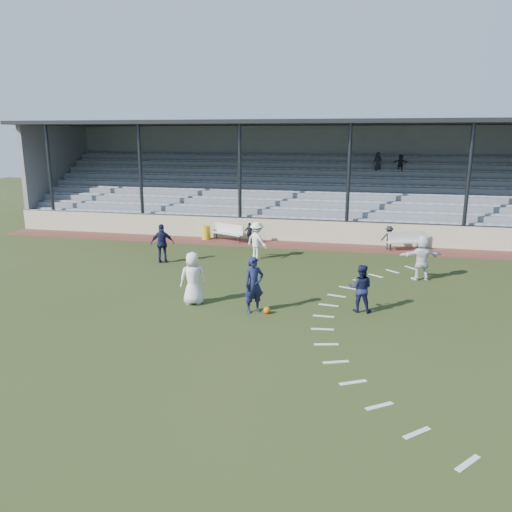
{
  "coord_description": "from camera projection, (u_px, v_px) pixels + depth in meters",
  "views": [
    {
      "loc": [
        4.09,
        -15.6,
        5.85
      ],
      "look_at": [
        0.0,
        2.5,
        1.3
      ],
      "focal_mm": 35.0,
      "sensor_mm": 36.0,
      "label": 1
    }
  ],
  "objects": [
    {
      "name": "player_navy_wing",
      "position": [
        162.0,
        243.0,
        23.11
      ],
      "size": [
        1.16,
        0.79,
        1.82
      ],
      "primitive_type": "imported",
      "rotation": [
        0.0,
        0.0,
        3.49
      ],
      "color": "#15183A",
      "rests_on": "ground"
    },
    {
      "name": "bench_right",
      "position": [
        407.0,
        239.0,
        25.68
      ],
      "size": [
        2.01,
        1.17,
        0.95
      ],
      "rotation": [
        0.0,
        0.0,
        0.38
      ],
      "color": "silver",
      "rests_on": "cinder_track"
    },
    {
      "name": "sub_right",
      "position": [
        389.0,
        238.0,
        25.83
      ],
      "size": [
        0.79,
        0.46,
        1.22
      ],
      "primitive_type": "imported",
      "rotation": [
        0.0,
        0.0,
        3.13
      ],
      "color": "black",
      "rests_on": "cinder_track"
    },
    {
      "name": "bench_left",
      "position": [
        229.0,
        231.0,
        27.85
      ],
      "size": [
        1.99,
        1.25,
        0.95
      ],
      "rotation": [
        0.0,
        0.0,
        -0.42
      ],
      "color": "silver",
      "rests_on": "cinder_track"
    },
    {
      "name": "trash_bin",
      "position": [
        206.0,
        232.0,
        28.32
      ],
      "size": [
        0.49,
        0.49,
        0.78
      ],
      "primitive_type": "cylinder",
      "color": "gold",
      "rests_on": "cinder_track"
    },
    {
      "name": "cinder_track",
      "position": [
        288.0,
        245.0,
        27.0
      ],
      "size": [
        34.0,
        2.0,
        0.02
      ],
      "primitive_type": "cube",
      "color": "#582A23",
      "rests_on": "ground"
    },
    {
      "name": "penalty_arc",
      "position": [
        363.0,
        319.0,
        16.17
      ],
      "size": [
        3.89,
        14.63,
        0.01
      ],
      "color": "silver",
      "rests_on": "ground"
    },
    {
      "name": "sub_left_near",
      "position": [
        255.0,
        233.0,
        27.35
      ],
      "size": [
        0.41,
        0.29,
        1.04
      ],
      "primitive_type": "imported",
      "rotation": [
        0.0,
        0.0,
        3.26
      ],
      "color": "black",
      "rests_on": "cinder_track"
    },
    {
      "name": "player_white_lead",
      "position": [
        193.0,
        278.0,
        17.45
      ],
      "size": [
        1.07,
        0.89,
        1.87
      ],
      "primitive_type": "imported",
      "rotation": [
        0.0,
        0.0,
        3.51
      ],
      "color": "white",
      "rests_on": "ground"
    },
    {
      "name": "grandstand",
      "position": [
        303.0,
        193.0,
        31.93
      ],
      "size": [
        34.6,
        9.0,
        6.61
      ],
      "color": "gray",
      "rests_on": "ground"
    },
    {
      "name": "sub_left_far",
      "position": [
        250.0,
        233.0,
        27.26
      ],
      "size": [
        0.71,
        0.41,
        1.14
      ],
      "primitive_type": "imported",
      "rotation": [
        0.0,
        0.0,
        3.35
      ],
      "color": "black",
      "rests_on": "cinder_track"
    },
    {
      "name": "player_navy_mid",
      "position": [
        361.0,
        288.0,
        16.72
      ],
      "size": [
        0.81,
        0.63,
        1.63
      ],
      "primitive_type": "imported",
      "rotation": [
        0.0,
        0.0,
        3.12
      ],
      "color": "#15183A",
      "rests_on": "ground"
    },
    {
      "name": "player_white_back",
      "position": [
        422.0,
        257.0,
        20.4
      ],
      "size": [
        1.83,
        1.06,
        1.88
      ],
      "primitive_type": "imported",
      "rotation": [
        0.0,
        0.0,
        3.45
      ],
      "color": "white",
      "rests_on": "ground"
    },
    {
      "name": "ground",
      "position": [
        240.0,
        310.0,
        17.05
      ],
      "size": [
        90.0,
        90.0,
        0.0
      ],
      "primitive_type": "plane",
      "color": "#283415",
      "rests_on": "ground"
    },
    {
      "name": "retaining_wall",
      "position": [
        292.0,
        231.0,
        27.85
      ],
      "size": [
        34.0,
        0.18,
        1.2
      ],
      "primitive_type": "cube",
      "color": "#C3B996",
      "rests_on": "ground"
    },
    {
      "name": "football",
      "position": [
        267.0,
        310.0,
        16.67
      ],
      "size": [
        0.24,
        0.24,
        0.24
      ],
      "primitive_type": "sphere",
      "color": "#E1570D",
      "rests_on": "ground"
    },
    {
      "name": "player_navy_lead",
      "position": [
        254.0,
        285.0,
        16.64
      ],
      "size": [
        0.83,
        0.79,
        1.91
      ],
      "primitive_type": "imported",
      "rotation": [
        0.0,
        0.0,
        0.68
      ],
      "color": "#15183A",
      "rests_on": "ground"
    },
    {
      "name": "player_white_wing",
      "position": [
        257.0,
        241.0,
        23.85
      ],
      "size": [
        1.33,
        1.16,
        1.79
      ],
      "primitive_type": "imported",
      "rotation": [
        0.0,
        0.0,
        2.6
      ],
      "color": "white",
      "rests_on": "ground"
    }
  ]
}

